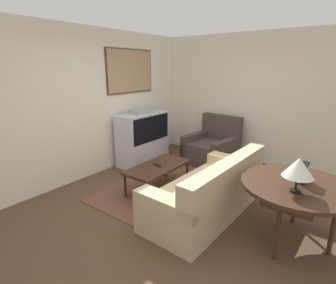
# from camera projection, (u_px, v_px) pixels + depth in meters

# --- Properties ---
(ground_plane) EXTENTS (12.00, 12.00, 0.00)m
(ground_plane) POSITION_uv_depth(u_px,v_px,m) (183.00, 208.00, 3.88)
(ground_plane) COLOR brown
(wall_back) EXTENTS (12.00, 0.10, 2.70)m
(wall_back) POSITION_uv_depth(u_px,v_px,m) (87.00, 104.00, 4.75)
(wall_back) COLOR silver
(wall_back) RESTS_ON ground_plane
(wall_right) EXTENTS (0.06, 12.00, 2.70)m
(wall_right) POSITION_uv_depth(u_px,v_px,m) (253.00, 99.00, 5.52)
(wall_right) COLOR silver
(wall_right) RESTS_ON ground_plane
(area_rug) EXTENTS (2.27, 1.43, 0.01)m
(area_rug) POSITION_uv_depth(u_px,v_px,m) (161.00, 187.00, 4.54)
(area_rug) COLOR brown
(area_rug) RESTS_ON ground_plane
(tv) EXTENTS (1.18, 0.50, 1.17)m
(tv) POSITION_uv_depth(u_px,v_px,m) (143.00, 138.00, 5.60)
(tv) COLOR silver
(tv) RESTS_ON ground_plane
(couch) EXTENTS (2.02, 0.94, 0.85)m
(couch) POSITION_uv_depth(u_px,v_px,m) (209.00, 193.00, 3.67)
(couch) COLOR #CCB289
(couch) RESTS_ON ground_plane
(armchair) EXTENTS (1.05, 1.06, 0.99)m
(armchair) POSITION_uv_depth(u_px,v_px,m) (212.00, 148.00, 5.69)
(armchair) COLOR #473D38
(armchair) RESTS_ON ground_plane
(coffee_table) EXTENTS (1.16, 0.57, 0.44)m
(coffee_table) POSITION_uv_depth(u_px,v_px,m) (158.00, 168.00, 4.33)
(coffee_table) COLOR #3D2619
(coffee_table) RESTS_ON ground_plane
(console_table) EXTENTS (1.24, 1.24, 0.75)m
(console_table) POSITION_uv_depth(u_px,v_px,m) (298.00, 189.00, 2.96)
(console_table) COLOR #3D2619
(console_table) RESTS_ON ground_plane
(table_lamp) EXTENTS (0.31, 0.31, 0.38)m
(table_lamp) POSITION_uv_depth(u_px,v_px,m) (299.00, 168.00, 2.68)
(table_lamp) COLOR black
(table_lamp) RESTS_ON console_table
(mantel_clock) EXTENTS (0.18, 0.10, 0.22)m
(mantel_clock) POSITION_uv_depth(u_px,v_px,m) (303.00, 172.00, 2.98)
(mantel_clock) COLOR black
(mantel_clock) RESTS_ON console_table
(remote) EXTENTS (0.09, 0.17, 0.02)m
(remote) POSITION_uv_depth(u_px,v_px,m) (157.00, 165.00, 4.31)
(remote) COLOR black
(remote) RESTS_ON coffee_table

